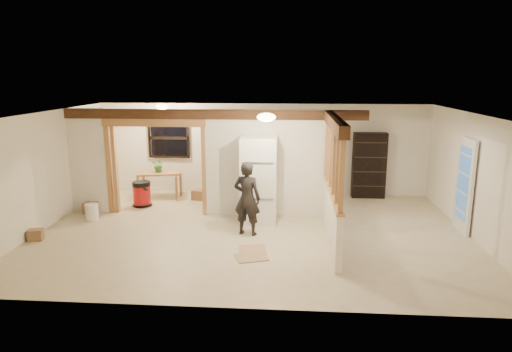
# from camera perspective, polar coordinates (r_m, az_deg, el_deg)

# --- Properties ---
(floor) EXTENTS (9.00, 6.50, 0.01)m
(floor) POSITION_cam_1_polar(r_m,az_deg,el_deg) (9.77, -0.39, -7.02)
(floor) COLOR beige
(floor) RESTS_ON ground
(ceiling) EXTENTS (9.00, 6.50, 0.01)m
(ceiling) POSITION_cam_1_polar(r_m,az_deg,el_deg) (9.24, -0.41, 7.79)
(ceiling) COLOR white
(wall_back) EXTENTS (9.00, 0.01, 2.50)m
(wall_back) POSITION_cam_1_polar(r_m,az_deg,el_deg) (12.61, 0.80, 3.36)
(wall_back) COLOR silver
(wall_back) RESTS_ON floor
(wall_front) EXTENTS (9.00, 0.01, 2.50)m
(wall_front) POSITION_cam_1_polar(r_m,az_deg,el_deg) (6.30, -2.82, -6.15)
(wall_front) COLOR silver
(wall_front) RESTS_ON floor
(wall_left) EXTENTS (0.01, 6.50, 2.50)m
(wall_left) POSITION_cam_1_polar(r_m,az_deg,el_deg) (10.76, -25.03, 0.56)
(wall_left) COLOR silver
(wall_left) RESTS_ON floor
(wall_right) EXTENTS (0.01, 6.50, 2.50)m
(wall_right) POSITION_cam_1_polar(r_m,az_deg,el_deg) (10.11, 25.93, -0.24)
(wall_right) COLOR silver
(wall_right) RESTS_ON floor
(partition_left_stub) EXTENTS (0.90, 0.12, 2.50)m
(partition_left_stub) POSITION_cam_1_polar(r_m,az_deg,el_deg) (11.61, -20.25, 1.77)
(partition_left_stub) COLOR white
(partition_left_stub) RESTS_ON floor
(partition_center) EXTENTS (2.80, 0.12, 2.50)m
(partition_center) POSITION_cam_1_polar(r_m,az_deg,el_deg) (10.58, 1.21, 1.56)
(partition_center) COLOR white
(partition_center) RESTS_ON floor
(doorway_frame) EXTENTS (2.46, 0.14, 2.20)m
(doorway_frame) POSITION_cam_1_polar(r_m,az_deg,el_deg) (11.06, -12.38, 0.96)
(doorway_frame) COLOR #B27E4B
(doorway_frame) RESTS_ON floor
(header_beam_back) EXTENTS (7.00, 0.18, 0.22)m
(header_beam_back) POSITION_cam_1_polar(r_m,az_deg,el_deg) (10.56, -5.34, 7.68)
(header_beam_back) COLOR #4A2C19
(header_beam_back) RESTS_ON ceiling
(header_beam_right) EXTENTS (0.18, 3.30, 0.22)m
(header_beam_right) POSITION_cam_1_polar(r_m,az_deg,el_deg) (8.86, 9.81, 6.62)
(header_beam_right) COLOR #4A2C19
(header_beam_right) RESTS_ON ceiling
(pony_wall) EXTENTS (0.12, 3.20, 1.00)m
(pony_wall) POSITION_cam_1_polar(r_m,az_deg,el_deg) (9.24, 9.38, -5.05)
(pony_wall) COLOR white
(pony_wall) RESTS_ON floor
(stud_partition) EXTENTS (0.14, 3.20, 1.32)m
(stud_partition) POSITION_cam_1_polar(r_m,az_deg,el_deg) (8.96, 9.64, 2.04)
(stud_partition) COLOR #B27E4B
(stud_partition) RESTS_ON pony_wall
(window_back) EXTENTS (1.12, 0.10, 1.10)m
(window_back) POSITION_cam_1_polar(r_m,az_deg,el_deg) (12.91, -10.85, 4.69)
(window_back) COLOR black
(window_back) RESTS_ON wall_back
(french_door) EXTENTS (0.12, 0.86, 2.00)m
(french_door) POSITION_cam_1_polar(r_m,az_deg,el_deg) (10.50, 24.61, -1.08)
(french_door) COLOR white
(french_door) RESTS_ON floor
(ceiling_dome_main) EXTENTS (0.36, 0.36, 0.16)m
(ceiling_dome_main) POSITION_cam_1_polar(r_m,az_deg,el_deg) (8.72, 1.30, 7.37)
(ceiling_dome_main) COLOR #FFEABF
(ceiling_dome_main) RESTS_ON ceiling
(ceiling_dome_util) EXTENTS (0.32, 0.32, 0.14)m
(ceiling_dome_util) POSITION_cam_1_polar(r_m,az_deg,el_deg) (11.95, -11.65, 8.53)
(ceiling_dome_util) COLOR #FFEABF
(ceiling_dome_util) RESTS_ON ceiling
(hanging_bulb) EXTENTS (0.07, 0.07, 0.07)m
(hanging_bulb) POSITION_cam_1_polar(r_m,az_deg,el_deg) (11.17, -10.08, 6.78)
(hanging_bulb) COLOR #FFD88C
(hanging_bulb) RESTS_ON ceiling
(refrigerator) EXTENTS (0.80, 0.78, 1.94)m
(refrigerator) POSITION_cam_1_polar(r_m,az_deg,el_deg) (10.21, 0.37, -0.44)
(refrigerator) COLOR white
(refrigerator) RESTS_ON floor
(woman) EXTENTS (0.64, 0.49, 1.55)m
(woman) POSITION_cam_1_polar(r_m,az_deg,el_deg) (9.40, -1.12, -2.82)
(woman) COLOR #2A2526
(woman) RESTS_ON floor
(work_table) EXTENTS (1.22, 0.79, 0.71)m
(work_table) POSITION_cam_1_polar(r_m,az_deg,el_deg) (12.55, -11.94, -1.13)
(work_table) COLOR #B27E4B
(work_table) RESTS_ON floor
(potted_plant) EXTENTS (0.41, 0.39, 0.37)m
(potted_plant) POSITION_cam_1_polar(r_m,az_deg,el_deg) (12.43, -12.06, 1.27)
(potted_plant) COLOR #3C742B
(potted_plant) RESTS_ON work_table
(shop_vac) EXTENTS (0.60, 0.60, 0.65)m
(shop_vac) POSITION_cam_1_polar(r_m,az_deg,el_deg) (11.90, -14.09, -2.15)
(shop_vac) COLOR #A61114
(shop_vac) RESTS_ON floor
(bookshelf) EXTENTS (0.88, 0.29, 1.76)m
(bookshelf) POSITION_cam_1_polar(r_m,az_deg,el_deg) (12.62, 13.95, 1.29)
(bookshelf) COLOR black
(bookshelf) RESTS_ON floor
(bucket) EXTENTS (0.33, 0.33, 0.38)m
(bucket) POSITION_cam_1_polar(r_m,az_deg,el_deg) (11.13, -19.84, -4.28)
(bucket) COLOR silver
(bucket) RESTS_ON floor
(box_util_a) EXTENTS (0.36, 0.33, 0.27)m
(box_util_a) POSITION_cam_1_polar(r_m,az_deg,el_deg) (12.26, -7.20, -2.34)
(box_util_a) COLOR #8F6645
(box_util_a) RESTS_ON floor
(box_util_b) EXTENTS (0.34, 0.34, 0.27)m
(box_util_b) POSITION_cam_1_polar(r_m,az_deg,el_deg) (11.71, -19.93, -3.73)
(box_util_b) COLOR #8F6645
(box_util_b) RESTS_ON floor
(box_front) EXTENTS (0.32, 0.28, 0.22)m
(box_front) POSITION_cam_1_polar(r_m,az_deg,el_deg) (10.28, -25.82, -6.63)
(box_front) COLOR #8F6645
(box_front) RESTS_ON floor
(floor_panel_near) EXTENTS (0.57, 0.57, 0.02)m
(floor_panel_near) POSITION_cam_1_polar(r_m,az_deg,el_deg) (8.79, -0.47, -9.21)
(floor_panel_near) COLOR tan
(floor_panel_near) RESTS_ON floor
(floor_panel_far) EXTENTS (0.67, 0.61, 0.02)m
(floor_panel_far) POSITION_cam_1_polar(r_m,az_deg,el_deg) (8.46, -0.58, -10.12)
(floor_panel_far) COLOR tan
(floor_panel_far) RESTS_ON floor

